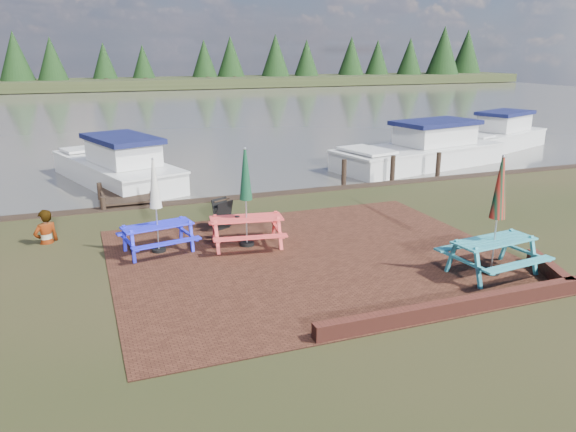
# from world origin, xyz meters

# --- Properties ---
(ground) EXTENTS (120.00, 120.00, 0.00)m
(ground) POSITION_xyz_m (0.00, 0.00, 0.00)
(ground) COLOR black
(ground) RESTS_ON ground
(paving) EXTENTS (9.00, 7.50, 0.02)m
(paving) POSITION_xyz_m (0.00, 1.00, 0.01)
(paving) COLOR #351910
(paving) RESTS_ON ground
(brick_wall) EXTENTS (6.21, 1.79, 0.30)m
(brick_wall) POSITION_xyz_m (2.15, -2.42, 0.15)
(brick_wall) COLOR #4C1E16
(brick_wall) RESTS_ON ground
(water) EXTENTS (120.00, 60.00, 0.02)m
(water) POSITION_xyz_m (0.00, 37.00, 0.00)
(water) COLOR #46433C
(water) RESTS_ON ground
(far_treeline) EXTENTS (120.00, 10.00, 8.10)m
(far_treeline) POSITION_xyz_m (0.00, 66.00, 3.28)
(far_treeline) COLOR black
(far_treeline) RESTS_ON ground
(picnic_table_teal) EXTENTS (2.02, 1.84, 2.57)m
(picnic_table_teal) POSITION_xyz_m (3.24, -1.24, 0.90)
(picnic_table_teal) COLOR teal
(picnic_table_teal) RESTS_ON ground
(picnic_table_red) EXTENTS (1.96, 1.79, 2.42)m
(picnic_table_red) POSITION_xyz_m (-1.18, 2.33, 0.85)
(picnic_table_red) COLOR #E13C39
(picnic_table_red) RESTS_ON ground
(picnic_table_blue) EXTENTS (1.86, 1.72, 2.26)m
(picnic_table_blue) POSITION_xyz_m (-3.27, 2.66, 0.79)
(picnic_table_blue) COLOR #1D20DB
(picnic_table_blue) RESTS_ON ground
(chalkboard) EXTENTS (0.54, 0.68, 0.82)m
(chalkboard) POSITION_xyz_m (-1.40, 3.85, 0.42)
(chalkboard) COLOR black
(chalkboard) RESTS_ON ground
(jetty) EXTENTS (1.76, 9.08, 1.00)m
(jetty) POSITION_xyz_m (-3.50, 11.28, 0.11)
(jetty) COLOR black
(jetty) RESTS_ON ground
(boat_jetty) EXTENTS (4.51, 7.50, 2.06)m
(boat_jetty) POSITION_xyz_m (-3.55, 11.24, 0.42)
(boat_jetty) COLOR beige
(boat_jetty) RESTS_ON ground
(boat_near) EXTENTS (8.19, 4.25, 2.11)m
(boat_near) POSITION_xyz_m (8.95, 10.04, 0.43)
(boat_near) COLOR beige
(boat_near) RESTS_ON ground
(boat_far) EXTENTS (6.88, 4.56, 2.03)m
(boat_far) POSITION_xyz_m (15.11, 12.58, 0.41)
(boat_far) COLOR beige
(boat_far) RESTS_ON ground
(person) EXTENTS (0.74, 0.63, 1.70)m
(person) POSITION_xyz_m (-5.80, 4.31, 0.85)
(person) COLOR gray
(person) RESTS_ON ground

